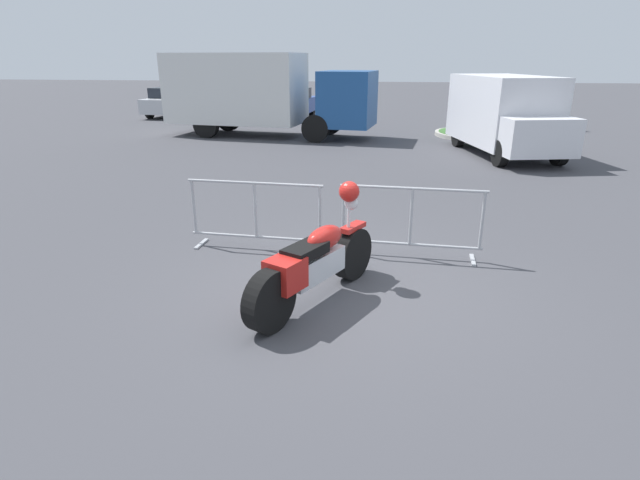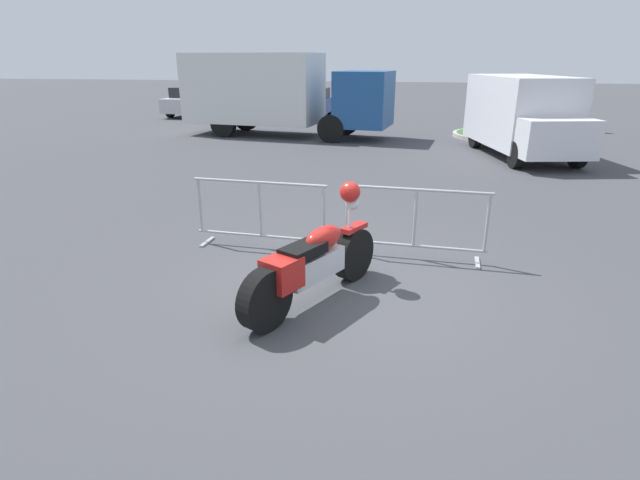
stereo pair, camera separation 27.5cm
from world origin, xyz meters
The scene contains 11 objects.
ground_plane centered at (0.00, 0.00, 0.00)m, with size 120.00×120.00×0.00m, color #424247.
motorcycle centered at (-0.35, -0.38, 0.52)m, with size 1.26×2.22×1.35m.
crowd_barrier_near centered at (-1.52, 1.25, 0.55)m, with size 2.10×0.54×1.07m.
crowd_barrier_far centered at (0.82, 1.25, 0.55)m, with size 2.10×0.54×1.07m.
box_truck centered at (-4.51, 12.98, 1.64)m, with size 7.92×3.19×2.98m.
delivery_van centered at (3.83, 10.31, 1.24)m, with size 3.02×5.31×2.31m.
parked_car_silver centered at (-10.57, 19.19, 0.72)m, with size 1.97×4.29×1.42m.
parked_car_green centered at (-7.51, 19.23, 0.77)m, with size 2.11×4.59×1.52m.
parked_car_blue centered at (-4.46, 19.01, 0.72)m, with size 1.96×4.28×1.42m.
pedestrian centered at (7.26, 16.33, 0.92)m, with size 0.48×0.48×1.69m.
planter_island centered at (3.83, 14.04, 0.35)m, with size 3.49×3.49×1.07m.
Camera 2 is at (0.75, -5.76, 2.80)m, focal length 28.00 mm.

